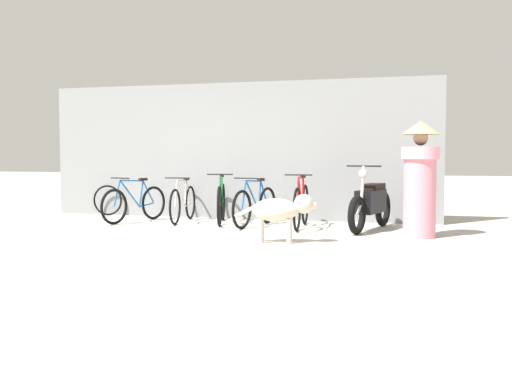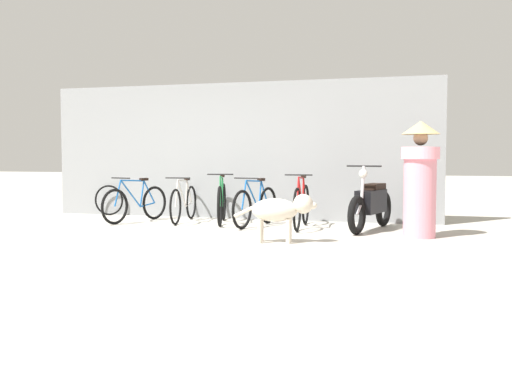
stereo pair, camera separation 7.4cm
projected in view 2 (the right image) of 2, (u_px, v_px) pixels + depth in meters
ground_plane at (173, 239)px, 8.94m from camera, size 60.00×60.00×0.00m
shop_wall_back at (237, 151)px, 11.77m from camera, size 7.85×0.20×2.66m
bicycle_0 at (135, 203)px, 11.17m from camera, size 0.59×1.63×0.84m
bicycle_1 at (184, 203)px, 11.17m from camera, size 0.46×1.69×0.85m
bicycle_2 at (222, 203)px, 10.93m from camera, size 0.58×1.65×0.92m
bicycle_3 at (256, 206)px, 10.48m from camera, size 0.47×1.63×0.87m
bicycle_4 at (302, 206)px, 10.23m from camera, size 0.46×1.72×0.93m
motorcycle at (371, 204)px, 9.89m from camera, size 0.65×1.88×1.09m
stray_dog at (281, 210)px, 8.48m from camera, size 1.18×0.45×0.70m
person_in_robes at (420, 177)px, 9.00m from camera, size 0.80×0.80×1.76m
spare_tire_left at (109, 200)px, 12.37m from camera, size 0.63×0.10×0.63m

